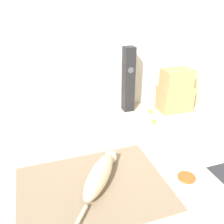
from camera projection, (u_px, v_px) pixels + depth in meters
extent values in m
plane|color=#BCB29E|center=(77.00, 198.00, 2.65)|extent=(12.00, 12.00, 0.00)
cube|color=beige|center=(45.00, 41.00, 3.87)|extent=(8.00, 0.06, 2.55)
cube|color=#847056|center=(93.00, 188.00, 2.78)|extent=(1.63, 1.23, 0.01)
ellipsoid|color=beige|center=(99.00, 176.00, 2.76)|extent=(0.62, 0.74, 0.25)
sphere|color=beige|center=(111.00, 157.00, 3.15)|extent=(0.16, 0.16, 0.16)
cone|color=beige|center=(108.00, 151.00, 3.12)|extent=(0.05, 0.05, 0.07)
cone|color=beige|center=(114.00, 152.00, 3.10)|extent=(0.05, 0.05, 0.07)
cylinder|color=beige|center=(81.00, 216.00, 2.36)|extent=(0.18, 0.22, 0.04)
cylinder|color=#DB511E|center=(187.00, 177.00, 2.93)|extent=(0.20, 0.20, 0.02)
torus|color=#DB511E|center=(187.00, 177.00, 2.92)|extent=(0.21, 0.21, 0.02)
cube|color=tan|center=(175.00, 99.00, 4.52)|extent=(0.58, 0.38, 0.43)
cube|color=tan|center=(177.00, 79.00, 4.35)|extent=(0.51, 0.34, 0.33)
cube|color=black|center=(128.00, 80.00, 4.35)|extent=(0.18, 0.18, 1.15)
cylinder|color=#4C4C51|center=(131.00, 70.00, 4.18)|extent=(0.10, 0.00, 0.10)
sphere|color=#C6E033|center=(151.00, 111.00, 4.46)|extent=(0.07, 0.07, 0.07)
sphere|color=#C6E033|center=(154.00, 121.00, 4.12)|extent=(0.07, 0.07, 0.07)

